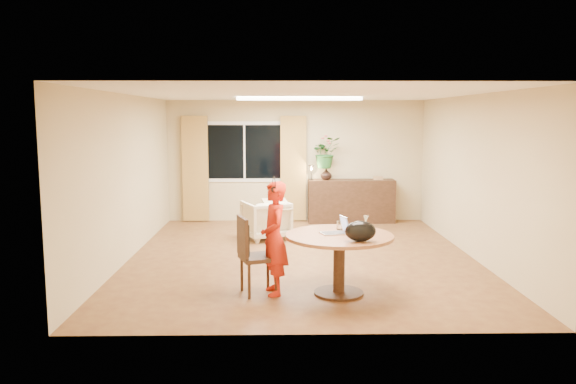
% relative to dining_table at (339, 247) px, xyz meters
% --- Properties ---
extents(floor, '(6.50, 6.50, 0.00)m').
position_rel_dining_table_xyz_m(floor, '(-0.40, 1.91, -0.61)').
color(floor, brown).
rests_on(floor, ground).
extents(ceiling, '(6.50, 6.50, 0.00)m').
position_rel_dining_table_xyz_m(ceiling, '(-0.40, 1.91, 1.99)').
color(ceiling, white).
rests_on(ceiling, wall_back).
extents(wall_back, '(5.50, 0.00, 5.50)m').
position_rel_dining_table_xyz_m(wall_back, '(-0.40, 5.16, 0.69)').
color(wall_back, tan).
rests_on(wall_back, floor).
extents(wall_left, '(0.00, 6.50, 6.50)m').
position_rel_dining_table_xyz_m(wall_left, '(-3.15, 1.91, 0.69)').
color(wall_left, tan).
rests_on(wall_left, floor).
extents(wall_right, '(0.00, 6.50, 6.50)m').
position_rel_dining_table_xyz_m(wall_right, '(2.35, 1.91, 0.69)').
color(wall_right, tan).
rests_on(wall_right, floor).
extents(window, '(1.70, 0.03, 1.30)m').
position_rel_dining_table_xyz_m(window, '(-1.50, 5.14, 0.89)').
color(window, white).
rests_on(window, wall_back).
extents(curtain_left, '(0.55, 0.08, 2.25)m').
position_rel_dining_table_xyz_m(curtain_left, '(-2.55, 5.07, 0.53)').
color(curtain_left, olive).
rests_on(curtain_left, wall_back).
extents(curtain_right, '(0.55, 0.08, 2.25)m').
position_rel_dining_table_xyz_m(curtain_right, '(-0.45, 5.07, 0.53)').
color(curtain_right, olive).
rests_on(curtain_right, wall_back).
extents(ceiling_panel, '(2.20, 0.35, 0.05)m').
position_rel_dining_table_xyz_m(ceiling_panel, '(-0.40, 3.11, 1.95)').
color(ceiling_panel, white).
rests_on(ceiling_panel, ceiling).
extents(dining_table, '(1.37, 1.37, 0.78)m').
position_rel_dining_table_xyz_m(dining_table, '(0.00, 0.00, 0.00)').
color(dining_table, brown).
rests_on(dining_table, floor).
extents(dining_chair, '(0.60, 0.57, 1.01)m').
position_rel_dining_table_xyz_m(dining_chair, '(-1.02, 0.05, -0.11)').
color(dining_chair, black).
rests_on(dining_chair, floor).
extents(child, '(0.59, 0.44, 1.45)m').
position_rel_dining_table_xyz_m(child, '(-0.82, 0.04, 0.11)').
color(child, '#B40F0D').
rests_on(child, floor).
extents(laptop, '(0.39, 0.31, 0.23)m').
position_rel_dining_table_xyz_m(laptop, '(-0.07, 0.05, 0.28)').
color(laptop, '#B7B7BC').
rests_on(laptop, dining_table).
extents(tumbler, '(0.09, 0.09, 0.12)m').
position_rel_dining_table_xyz_m(tumbler, '(0.04, 0.33, 0.22)').
color(tumbler, white).
rests_on(tumbler, dining_table).
extents(wine_glass, '(0.09, 0.09, 0.22)m').
position_rel_dining_table_xyz_m(wine_glass, '(0.36, 0.15, 0.28)').
color(wine_glass, white).
rests_on(wine_glass, dining_table).
extents(pot_lid, '(0.24, 0.24, 0.04)m').
position_rel_dining_table_xyz_m(pot_lid, '(0.24, 0.35, 0.18)').
color(pot_lid, white).
rests_on(pot_lid, dining_table).
extents(handbag, '(0.40, 0.27, 0.25)m').
position_rel_dining_table_xyz_m(handbag, '(0.21, -0.40, 0.29)').
color(handbag, black).
rests_on(handbag, dining_table).
extents(armchair, '(1.01, 1.02, 0.71)m').
position_rel_dining_table_xyz_m(armchair, '(-1.00, 3.32, -0.25)').
color(armchair, beige).
rests_on(armchair, floor).
extents(throw, '(0.60, 0.66, 0.03)m').
position_rel_dining_table_xyz_m(throw, '(-0.79, 3.26, 0.12)').
color(throw, beige).
rests_on(throw, armchair).
extents(sideboard, '(1.84, 0.45, 0.92)m').
position_rel_dining_table_xyz_m(sideboard, '(0.79, 4.92, -0.15)').
color(sideboard, black).
rests_on(sideboard, floor).
extents(vase, '(0.28, 0.28, 0.25)m').
position_rel_dining_table_xyz_m(vase, '(0.25, 4.92, 0.43)').
color(vase, black).
rests_on(vase, sideboard).
extents(bouquet, '(0.73, 0.69, 0.66)m').
position_rel_dining_table_xyz_m(bouquet, '(0.23, 4.92, 0.88)').
color(bouquet, '#356024').
rests_on(bouquet, vase).
extents(book_stack, '(0.23, 0.20, 0.08)m').
position_rel_dining_table_xyz_m(book_stack, '(1.36, 4.92, 0.35)').
color(book_stack, '#976D4C').
rests_on(book_stack, sideboard).
extents(desk_lamp, '(0.17, 0.17, 0.33)m').
position_rel_dining_table_xyz_m(desk_lamp, '(-0.07, 4.87, 0.47)').
color(desk_lamp, black).
rests_on(desk_lamp, sideboard).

